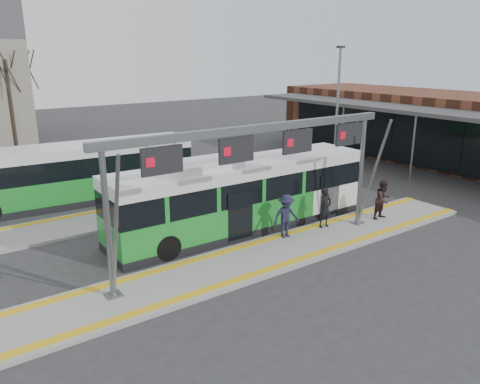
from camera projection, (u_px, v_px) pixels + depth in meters
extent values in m
plane|color=#2D2D30|center=(271.00, 256.00, 18.97)|extent=(120.00, 120.00, 0.00)
cube|color=gray|center=(271.00, 254.00, 18.95)|extent=(22.00, 3.00, 0.15)
cube|color=gray|center=(105.00, 219.00, 22.98)|extent=(20.00, 3.00, 0.15)
cube|color=yellow|center=(254.00, 243.00, 19.83)|extent=(22.00, 0.35, 0.02)
cube|color=yellow|center=(290.00, 262.00, 18.03)|extent=(22.00, 0.35, 0.02)
cube|color=yellow|center=(97.00, 211.00, 23.86)|extent=(20.00, 0.35, 0.02)
cylinder|color=slate|center=(108.00, 225.00, 14.84)|extent=(0.20, 0.20, 5.05)
cube|color=slate|center=(114.00, 295.00, 15.55)|extent=(0.50, 0.50, 0.06)
cylinder|color=slate|center=(116.00, 231.00, 14.29)|extent=(0.12, 1.46, 4.90)
cylinder|color=slate|center=(361.00, 171.00, 21.50)|extent=(0.20, 0.20, 5.05)
cube|color=slate|center=(357.00, 222.00, 22.21)|extent=(0.50, 0.50, 0.06)
cylinder|color=slate|center=(373.00, 175.00, 20.95)|extent=(0.12, 1.46, 4.90)
cube|color=slate|center=(258.00, 128.00, 17.45)|extent=(13.00, 0.25, 0.30)
cube|color=black|center=(162.00, 160.00, 15.43)|extent=(1.50, 0.12, 0.95)
cube|color=#B40B20|center=(150.00, 163.00, 15.12)|extent=(0.32, 0.02, 0.32)
cube|color=black|center=(236.00, 150.00, 17.09)|extent=(1.50, 0.12, 0.95)
cube|color=#B40B20|center=(227.00, 152.00, 16.79)|extent=(0.32, 0.02, 0.32)
cube|color=black|center=(298.00, 141.00, 18.76)|extent=(1.50, 0.12, 0.95)
cube|color=#B40B20|center=(290.00, 143.00, 18.45)|extent=(0.32, 0.02, 0.32)
cube|color=black|center=(349.00, 134.00, 20.42)|extent=(1.50, 0.12, 0.95)
cube|color=#B40B20|center=(343.00, 135.00, 20.12)|extent=(0.32, 0.02, 0.32)
cube|color=brown|center=(474.00, 131.00, 33.60)|extent=(8.00, 32.00, 5.00)
cube|color=black|center=(440.00, 145.00, 31.41)|extent=(0.15, 28.00, 3.60)
cube|color=#3F3F42|center=(433.00, 112.00, 30.03)|extent=(4.00, 30.00, 0.25)
cylinder|color=slate|center=(413.00, 147.00, 29.70)|extent=(0.14, 0.14, 4.30)
cylinder|color=slate|center=(342.00, 135.00, 34.39)|extent=(0.14, 0.14, 4.30)
cube|color=black|center=(243.00, 224.00, 21.95)|extent=(12.81, 2.86, 0.37)
cube|color=#1E892C|center=(243.00, 208.00, 21.72)|extent=(12.81, 2.86, 1.22)
cube|color=black|center=(243.00, 184.00, 21.39)|extent=(12.81, 2.78, 1.07)
cube|color=white|center=(243.00, 167.00, 21.17)|extent=(12.81, 2.86, 0.53)
cube|color=orange|center=(342.00, 153.00, 24.68)|extent=(0.07, 1.90, 0.30)
cube|color=white|center=(202.00, 164.00, 19.88)|extent=(3.22, 1.94, 0.32)
cylinder|color=black|center=(168.00, 247.00, 18.45)|extent=(1.07, 0.33, 1.07)
cylinder|color=black|center=(143.00, 229.00, 20.36)|extent=(1.07, 0.33, 1.07)
cylinder|color=black|center=(320.00, 209.00, 22.99)|extent=(1.07, 0.33, 1.07)
cylinder|color=black|center=(288.00, 197.00, 24.90)|extent=(1.07, 0.33, 1.07)
cube|color=black|center=(78.00, 198.00, 25.89)|extent=(12.84, 3.56, 0.37)
cube|color=#1E892C|center=(77.00, 184.00, 25.66)|extent=(12.84, 3.56, 1.22)
cube|color=black|center=(75.00, 164.00, 25.34)|extent=(12.83, 3.48, 1.06)
cube|color=white|center=(73.00, 150.00, 25.11)|extent=(12.84, 3.56, 0.53)
cylinder|color=black|center=(151.00, 187.00, 26.71)|extent=(1.08, 0.39, 1.06)
cylinder|color=black|center=(137.00, 178.00, 28.67)|extent=(1.08, 0.39, 1.06)
imported|color=black|center=(325.00, 208.00, 21.48)|extent=(0.71, 0.50, 1.86)
imported|color=#2E1E1F|center=(383.00, 199.00, 22.59)|extent=(0.94, 0.73, 1.92)
imported|color=#1E1E36|center=(286.00, 216.00, 20.29)|extent=(1.35, 0.92, 1.92)
cylinder|color=#382B21|center=(11.00, 105.00, 39.17)|extent=(0.28, 0.28, 7.44)
cylinder|color=#382B21|center=(30.00, 101.00, 42.03)|extent=(0.28, 0.28, 7.48)
cylinder|color=slate|center=(337.00, 119.00, 28.04)|extent=(0.16, 0.16, 8.25)
cube|color=black|center=(341.00, 47.00, 26.86)|extent=(0.50, 0.25, 0.12)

